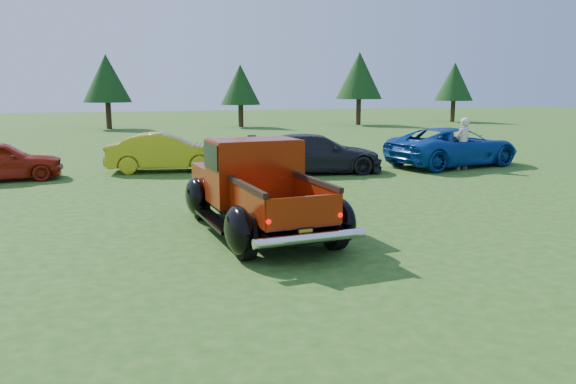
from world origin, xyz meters
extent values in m
plane|color=#234C15|center=(0.00, 0.00, 0.00)|extent=(120.00, 120.00, 0.00)
cylinder|color=#332114|center=(-3.00, 31.00, 0.90)|extent=(0.36, 0.36, 1.80)
cone|color=black|center=(-3.00, 31.00, 3.40)|extent=(3.20, 3.20, 3.20)
cylinder|color=#332114|center=(6.00, 30.00, 0.79)|extent=(0.36, 0.36, 1.58)
cone|color=black|center=(6.00, 30.00, 2.99)|extent=(2.82, 2.82, 2.82)
cylinder|color=#332114|center=(15.00, 29.50, 0.97)|extent=(0.36, 0.36, 1.94)
cone|color=black|center=(15.00, 29.50, 3.67)|extent=(3.46, 3.46, 3.46)
cylinder|color=#332114|center=(24.00, 30.50, 0.86)|extent=(0.36, 0.36, 1.73)
cone|color=black|center=(24.00, 30.50, 3.26)|extent=(3.07, 3.07, 3.07)
cylinder|color=black|center=(-1.40, -0.76, 0.38)|extent=(0.28, 0.78, 0.77)
cylinder|color=black|center=(0.24, -0.65, 0.38)|extent=(0.28, 0.78, 0.77)
cylinder|color=black|center=(-1.59, 2.32, 0.38)|extent=(0.28, 0.78, 0.77)
cylinder|color=black|center=(0.04, 2.42, 0.38)|extent=(0.28, 0.78, 0.77)
cube|color=black|center=(-0.68, 0.88, 0.43)|extent=(1.63, 4.60, 0.19)
cube|color=maroon|center=(-0.78, 2.46, 0.83)|extent=(1.72, 1.54, 0.60)
cube|color=silver|center=(-0.83, 3.20, 0.82)|extent=(1.54, 0.15, 0.48)
cube|color=maroon|center=(-0.70, 1.21, 1.15)|extent=(1.78, 1.21, 1.25)
cube|color=black|center=(-0.70, 1.21, 1.49)|extent=(1.81, 1.12, 0.48)
cube|color=maroon|center=(-0.70, 1.21, 1.75)|extent=(1.70, 1.11, 0.08)
cube|color=brown|center=(-0.60, -0.32, 0.60)|extent=(1.42, 2.00, 0.05)
cube|color=maroon|center=(-1.25, -0.36, 0.85)|extent=(0.17, 1.92, 0.50)
cube|color=maroon|center=(0.04, -0.28, 0.85)|extent=(0.17, 1.92, 0.50)
cube|color=maroon|center=(-0.67, 0.64, 0.85)|extent=(1.30, 0.13, 0.50)
cube|color=maroon|center=(-0.54, -1.28, 0.85)|extent=(1.30, 0.14, 0.50)
cube|color=black|center=(-1.25, -0.36, 1.14)|extent=(0.21, 1.93, 0.09)
cube|color=black|center=(0.04, -0.28, 1.14)|extent=(0.21, 1.93, 0.09)
ellipsoid|color=black|center=(-1.49, -0.76, 0.50)|extent=(0.51, 1.05, 0.85)
ellipsoid|color=black|center=(0.33, -0.65, 0.50)|extent=(0.51, 1.05, 0.85)
ellipsoid|color=black|center=(-1.69, 2.31, 0.50)|extent=(0.51, 1.05, 0.85)
ellipsoid|color=black|center=(0.14, 2.42, 0.50)|extent=(0.51, 1.05, 0.85)
cube|color=black|center=(-1.59, 0.77, 0.32)|extent=(0.43, 2.04, 0.06)
cube|color=black|center=(0.23, 0.89, 0.32)|extent=(0.43, 2.04, 0.06)
cylinder|color=silver|center=(-0.53, -1.52, 0.48)|extent=(1.88, 0.27, 0.15)
cube|color=black|center=(-0.54, -1.32, 0.53)|extent=(0.29, 0.03, 0.14)
cube|color=gold|center=(-0.54, -1.33, 0.53)|extent=(0.23, 0.02, 0.10)
sphere|color=#CC0505|center=(-1.16, -1.35, 0.75)|extent=(0.09, 0.09, 0.09)
sphere|color=#CC0505|center=(0.07, -1.27, 0.75)|extent=(0.09, 0.09, 0.09)
imported|color=#B2A317|center=(-1.50, 9.67, 0.64)|extent=(4.07, 2.01, 1.28)
imported|color=black|center=(3.15, 7.78, 0.64)|extent=(4.63, 2.46, 1.28)
imported|color=#0D3C92|center=(8.42, 7.76, 0.69)|extent=(5.31, 3.16, 1.38)
imported|color=beige|center=(8.20, 6.92, 0.89)|extent=(0.73, 0.56, 1.77)
camera|label=1|loc=(-3.51, -9.39, 2.78)|focal=35.00mm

